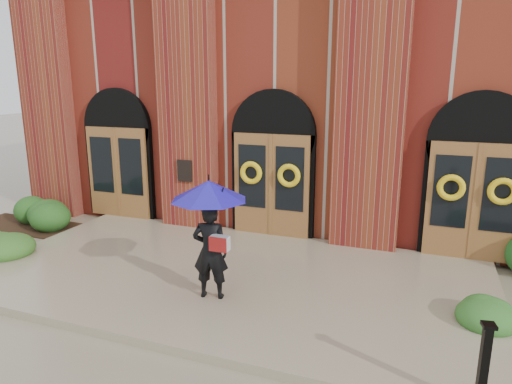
% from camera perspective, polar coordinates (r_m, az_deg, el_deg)
% --- Properties ---
extents(ground, '(90.00, 90.00, 0.00)m').
position_cam_1_polar(ground, '(9.16, -3.80, -11.30)').
color(ground, gray).
rests_on(ground, ground).
extents(landing, '(10.00, 5.30, 0.15)m').
position_cam_1_polar(landing, '(9.25, -3.41, -10.51)').
color(landing, gray).
rests_on(landing, ground).
extents(church_building, '(16.20, 12.53, 7.00)m').
position_cam_1_polar(church_building, '(16.70, 8.92, 12.25)').
color(church_building, maroon).
rests_on(church_building, ground).
extents(man_with_umbrella, '(1.57, 1.57, 2.11)m').
position_cam_1_polar(man_with_umbrella, '(7.79, -5.81, -3.11)').
color(man_with_umbrella, black).
rests_on(man_with_umbrella, landing).
extents(metal_post, '(0.17, 0.17, 1.10)m').
position_cam_1_polar(metal_post, '(6.11, 26.58, -18.79)').
color(metal_post, black).
rests_on(metal_post, landing).
extents(hedge_wall_left, '(2.85, 1.14, 0.73)m').
position_cam_1_polar(hedge_wall_left, '(13.91, -26.87, -2.41)').
color(hedge_wall_left, '#214C19').
rests_on(hedge_wall_left, ground).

